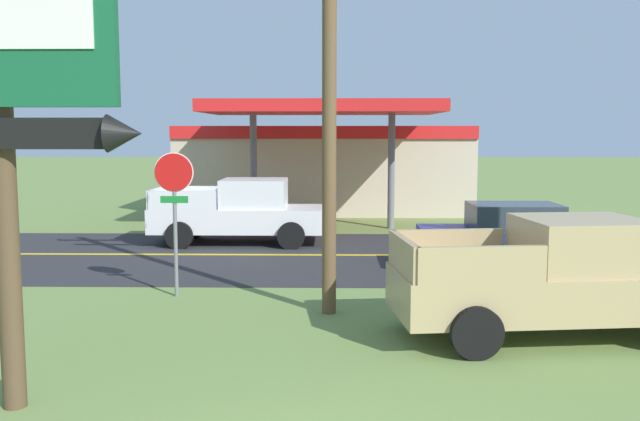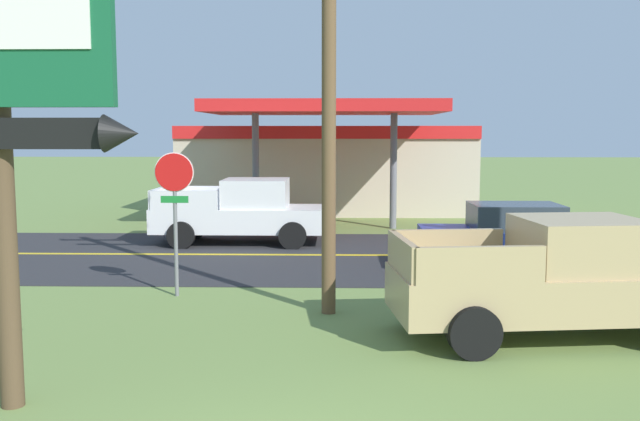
# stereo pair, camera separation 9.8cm
# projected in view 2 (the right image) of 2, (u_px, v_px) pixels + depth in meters

# --- Properties ---
(road_asphalt) EXTENTS (140.00, 8.00, 0.02)m
(road_asphalt) POSITION_uv_depth(u_px,v_px,m) (325.00, 255.00, 19.17)
(road_asphalt) COLOR #2B2B2D
(road_asphalt) RESTS_ON ground
(road_centre_line) EXTENTS (126.00, 0.20, 0.01)m
(road_centre_line) POSITION_uv_depth(u_px,v_px,m) (325.00, 255.00, 19.17)
(road_centre_line) COLOR gold
(road_centre_line) RESTS_ON road_asphalt
(stop_sign) EXTENTS (0.80, 0.08, 2.95)m
(stop_sign) POSITION_uv_depth(u_px,v_px,m) (175.00, 198.00, 14.22)
(stop_sign) COLOR slate
(stop_sign) RESTS_ON ground
(utility_pole) EXTENTS (1.88, 0.26, 8.68)m
(utility_pole) POSITION_uv_depth(u_px,v_px,m) (329.00, 60.00, 12.59)
(utility_pole) COLOR brown
(utility_pole) RESTS_ON ground
(gas_station) EXTENTS (12.00, 11.50, 4.40)m
(gas_station) POSITION_uv_depth(u_px,v_px,m) (327.00, 165.00, 30.07)
(gas_station) COLOR beige
(gas_station) RESTS_ON ground
(pickup_tan_parked_on_lawn) EXTENTS (5.39, 2.69, 1.96)m
(pickup_tan_parked_on_lawn) POSITION_uv_depth(u_px,v_px,m) (557.00, 279.00, 11.46)
(pickup_tan_parked_on_lawn) COLOR tan
(pickup_tan_parked_on_lawn) RESTS_ON ground
(pickup_white_on_road) EXTENTS (5.20, 2.24, 1.96)m
(pickup_white_on_road) POSITION_uv_depth(u_px,v_px,m) (243.00, 212.00, 21.12)
(pickup_white_on_road) COLOR silver
(pickup_white_on_road) RESTS_ON ground
(car_blue_far_lane) EXTENTS (4.20, 2.00, 1.64)m
(car_blue_far_lane) POSITION_uv_depth(u_px,v_px,m) (510.00, 237.00, 16.97)
(car_blue_far_lane) COLOR #233893
(car_blue_far_lane) RESTS_ON ground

